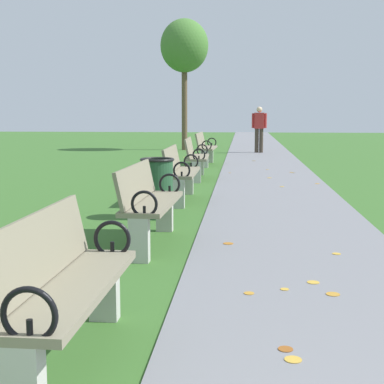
% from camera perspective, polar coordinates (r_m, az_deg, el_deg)
% --- Properties ---
extents(paved_walkway, '(2.24, 44.00, 0.02)m').
position_cam_1_polar(paved_walkway, '(18.07, 6.99, 3.41)').
color(paved_walkway, slate).
rests_on(paved_walkway, ground).
extents(park_bench_2, '(0.49, 1.61, 0.90)m').
position_cam_1_polar(park_bench_2, '(3.42, -13.00, -9.16)').
color(park_bench_2, gray).
rests_on(park_bench_2, ground).
extents(park_bench_3, '(0.52, 1.61, 0.90)m').
position_cam_1_polar(park_bench_3, '(6.31, -4.41, -1.02)').
color(park_bench_3, gray).
rests_on(park_bench_3, ground).
extents(park_bench_4, '(0.48, 1.60, 0.90)m').
position_cam_1_polar(park_bench_4, '(9.42, -1.22, 2.05)').
color(park_bench_4, gray).
rests_on(park_bench_4, ground).
extents(park_bench_5, '(0.52, 1.61, 0.90)m').
position_cam_1_polar(park_bench_5, '(12.49, 0.35, 3.55)').
color(park_bench_5, gray).
rests_on(park_bench_5, ground).
extents(park_bench_6, '(0.53, 1.62, 0.90)m').
position_cam_1_polar(park_bench_6, '(15.69, 1.34, 4.50)').
color(park_bench_6, gray).
rests_on(park_bench_6, ground).
extents(tree_3, '(1.81, 1.81, 4.92)m').
position_cam_1_polar(tree_3, '(21.99, -0.77, 14.41)').
color(tree_3, brown).
rests_on(tree_3, ground).
extents(pedestrian_walking, '(0.53, 0.25, 1.62)m').
position_cam_1_polar(pedestrian_walking, '(20.33, 6.79, 6.53)').
color(pedestrian_walking, '#3D3328').
rests_on(pedestrian_walking, paved_walkway).
extents(trash_bin, '(0.48, 0.48, 0.84)m').
position_cam_1_polar(trash_bin, '(7.93, -3.52, 0.42)').
color(trash_bin, '#234C2D').
rests_on(trash_bin, ground).
extents(scattered_leaves, '(4.23, 19.24, 0.02)m').
position_cam_1_polar(scattered_leaves, '(9.30, 3.22, -0.96)').
color(scattered_leaves, gold).
rests_on(scattered_leaves, ground).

